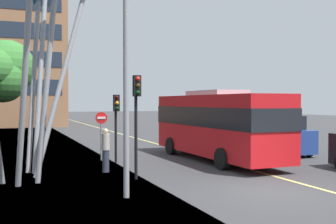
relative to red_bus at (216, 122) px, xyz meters
name	(u,v)px	position (x,y,z in m)	size (l,w,h in m)	color
ground	(252,195)	(-2.52, -7.26, -1.98)	(120.00, 240.00, 0.10)	#38383A
red_bus	(216,122)	(0.00, 0.00, 0.00)	(2.82, 10.02, 3.54)	red
traffic_light_kerb_near	(137,104)	(-5.28, -3.60, 0.93)	(0.28, 0.42, 3.97)	black
traffic_light_kerb_far	(116,113)	(-4.93, 0.93, 0.47)	(0.28, 0.42, 3.31)	black
car_parked_mid	(283,136)	(4.63, 0.76, -0.91)	(1.93, 3.82, 2.20)	navy
car_parked_far	(225,130)	(4.22, 6.73, -0.91)	(1.96, 4.21, 2.19)	black
street_lamp	(134,22)	(-6.19, -6.34, 3.50)	(1.37, 0.44, 8.74)	gray
tree_pavement_near	(1,71)	(-10.17, 10.71, 3.07)	(4.77, 4.48, 7.11)	brown
pedestrian	(106,150)	(-6.00, -1.48, -1.00)	(0.34, 0.34, 1.85)	#2D3342
no_entry_sign	(101,128)	(-5.41, 2.10, -0.29)	(0.60, 0.12, 2.46)	gray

